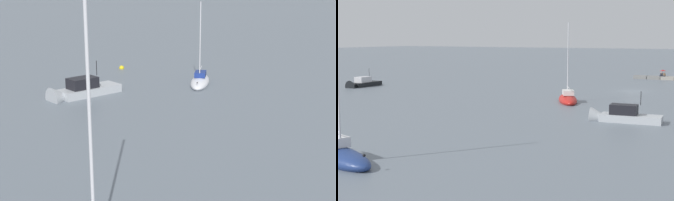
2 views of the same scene
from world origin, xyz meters
TOP-DOWN VIEW (x-y plane):
  - sailboat_white_mid at (-16.48, 28.82)m, footprint 5.41×5.29m
  - motorboat_grey_far at (-5.07, 26.12)m, footprint 6.69×2.57m
  - mooring_buoy_far at (-14.54, 17.95)m, footprint 0.54×0.54m

SIDE VIEW (x-z plane):
  - mooring_buoy_far at x=-14.54m, z-range -0.17..0.36m
  - sailboat_white_mid at x=-16.48m, z-range -3.75..4.33m
  - motorboat_grey_far at x=-5.07m, z-range -1.45..2.22m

